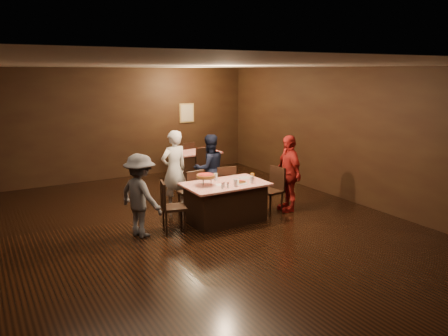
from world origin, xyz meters
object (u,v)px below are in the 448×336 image
at_px(diner_red_shirt, 288,173).
at_px(glass_front_left, 236,183).
at_px(chair_back_near, 206,167).
at_px(glass_front_right, 252,180).
at_px(chair_end_right, 271,190).
at_px(glass_back, 216,177).
at_px(chair_end_left, 174,206).
at_px(diner_grey_knit, 140,195).
at_px(chair_far_right, 224,187).
at_px(pizza_stand, 206,176).
at_px(diner_navy_hoodie, 209,168).
at_px(glass_amber, 252,177).
at_px(chair_far_left, 190,192).
at_px(diner_white_jacket, 174,170).
at_px(plate_empty, 245,178).
at_px(main_table, 225,202).
at_px(chair_back_far, 185,158).
at_px(back_table, 195,165).

xyz_separation_m(diner_red_shirt, glass_front_left, (-1.45, -0.23, 0.03)).
xyz_separation_m(chair_back_near, glass_front_right, (-0.55, -2.93, 0.37)).
bearing_deg(chair_end_right, glass_back, -114.05).
bearing_deg(chair_end_left, chair_end_right, -76.49).
bearing_deg(diner_grey_knit, glass_front_left, -123.02).
bearing_deg(glass_back, chair_far_right, 45.00).
distance_m(chair_far_right, chair_end_left, 1.68).
relative_size(chair_end_right, diner_red_shirt, 0.59).
height_order(chair_end_left, pizza_stand, pizza_stand).
bearing_deg(diner_navy_hoodie, glass_amber, 102.02).
distance_m(chair_end_left, glass_amber, 1.74).
relative_size(chair_far_left, diner_white_jacket, 0.56).
bearing_deg(chair_end_left, chair_far_left, -29.52).
bearing_deg(plate_empty, diner_navy_hoodie, 99.67).
relative_size(diner_grey_knit, pizza_stand, 3.95).
distance_m(main_table, chair_far_right, 0.85).
bearing_deg(diner_red_shirt, chair_back_near, -157.61).
height_order(diner_white_jacket, diner_red_shirt, diner_white_jacket).
relative_size(pizza_stand, plate_empty, 1.52).
xyz_separation_m(diner_white_jacket, diner_red_shirt, (2.02, -1.34, -0.04)).
bearing_deg(diner_navy_hoodie, chair_far_right, 96.55).
xyz_separation_m(chair_end_left, chair_back_near, (2.10, 2.68, 0.00)).
relative_size(chair_far_left, diner_red_shirt, 0.59).
height_order(diner_navy_hoodie, glass_back, diner_navy_hoodie).
relative_size(glass_front_right, glass_amber, 1.00).
bearing_deg(main_table, pizza_stand, 172.87).
bearing_deg(chair_back_far, chair_far_right, 67.13).
bearing_deg(chair_far_left, glass_amber, 133.37).
bearing_deg(diner_grey_knit, chair_end_right, -112.43).
bearing_deg(glass_back, chair_end_left, -164.05).
distance_m(chair_back_far, diner_red_shirt, 4.10).
distance_m(back_table, diner_grey_knit, 4.28).
relative_size(chair_back_far, diner_navy_hoodie, 0.62).
height_order(chair_far_right, glass_back, chair_far_right).
distance_m(chair_far_left, diner_red_shirt, 2.09).
bearing_deg(main_table, glass_front_left, -80.54).
xyz_separation_m(chair_far_left, glass_amber, (1.00, -0.80, 0.37)).
bearing_deg(chair_end_left, diner_grey_knit, 96.16).
relative_size(chair_end_left, chair_end_right, 1.00).
bearing_deg(chair_far_right, glass_front_left, 82.99).
bearing_deg(glass_front_right, chair_back_far, 82.57).
height_order(chair_end_left, glass_front_left, chair_end_left).
xyz_separation_m(diner_red_shirt, plate_empty, (-0.95, 0.22, -0.03)).
relative_size(glass_front_left, glass_amber, 1.00).
bearing_deg(diner_red_shirt, diner_navy_hoodie, -128.21).
xyz_separation_m(main_table, glass_front_right, (0.45, -0.25, 0.46)).
xyz_separation_m(diner_navy_hoodie, glass_front_left, (-0.30, -1.61, 0.07)).
bearing_deg(chair_far_left, chair_end_right, 145.46).
relative_size(diner_navy_hoodie, diner_red_shirt, 0.95).
relative_size(main_table, glass_amber, 11.43).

